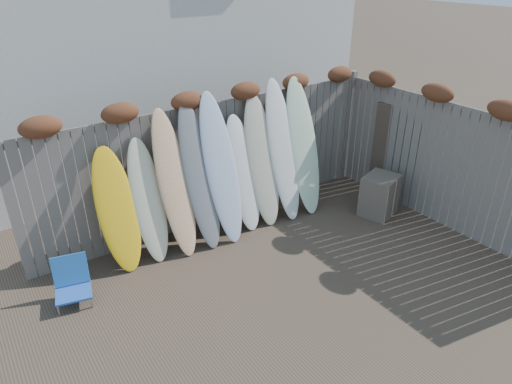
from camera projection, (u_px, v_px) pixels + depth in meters
ground at (307, 294)px, 6.01m from camera, size 80.00×80.00×0.00m
back_fence at (217, 152)px, 7.25m from camera, size 6.05×0.28×2.24m
right_fence at (447, 157)px, 7.17m from camera, size 0.28×4.40×2.24m
beach_chair at (72, 281)px, 5.81m from camera, size 0.53×0.55×0.58m
wooden_crate at (379, 195)px, 7.74m from camera, size 0.72×0.66×0.70m
lattice_panel at (403, 155)px, 8.02m from camera, size 0.38×1.10×1.70m
surfboard_0 at (117, 210)px, 6.23m from camera, size 0.55×0.63×1.73m
surfboard_1 at (148, 201)px, 6.44m from camera, size 0.50×0.66×1.76m
surfboard_2 at (174, 185)px, 6.52m from camera, size 0.48×0.75×2.11m
surfboard_3 at (200, 177)px, 6.69m from camera, size 0.47×0.76×2.15m
surfboard_4 at (221, 169)px, 6.83m from camera, size 0.53×0.79×2.24m
surfboard_5 at (243, 174)px, 7.19m from camera, size 0.52×0.66×1.81m
surfboard_6 at (262, 161)px, 7.31m from camera, size 0.59×0.78×2.07m
surfboard_7 at (283, 151)px, 7.44m from camera, size 0.53×0.81×2.26m
surfboard_8 at (303, 147)px, 7.63m from camera, size 0.59×0.81×2.24m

